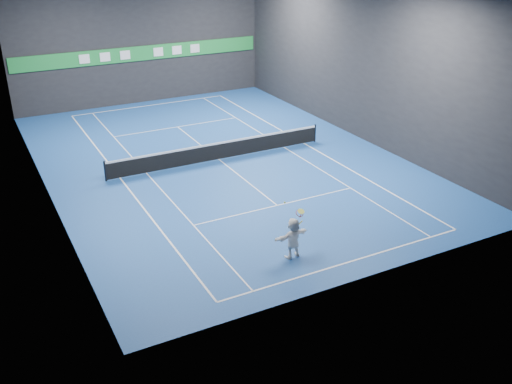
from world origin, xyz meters
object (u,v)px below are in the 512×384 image
tennis_ball (285,202)px  tennis_net (219,150)px  player (293,238)px  tennis_racket (300,214)px

tennis_ball → tennis_net: (2.10, 10.54, -1.87)m
player → tennis_racket: tennis_racket is taller
player → tennis_ball: size_ratio=22.49×
tennis_net → tennis_racket: size_ratio=18.75×
player → tennis_racket: size_ratio=2.45×
tennis_ball → tennis_racket: (0.71, 0.05, -0.68)m
player → tennis_net: size_ratio=0.13×
tennis_ball → tennis_racket: tennis_ball is taller
player → tennis_ball: tennis_ball is taller
player → tennis_ball: 1.64m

